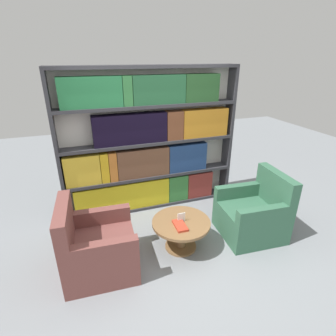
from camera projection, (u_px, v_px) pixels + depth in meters
ground_plane at (181, 255)px, 3.59m from camera, size 14.00×14.00×0.00m
bookshelf at (149, 144)px, 4.36m from camera, size 2.95×0.30×2.40m
armchair_left at (96, 248)px, 3.23m from camera, size 0.91×0.86×0.98m
armchair_right at (253, 215)px, 3.92m from camera, size 0.92×0.87×0.98m
coffee_table at (181, 229)px, 3.63m from camera, size 0.80×0.80×0.43m
table_sign at (181, 218)px, 3.56m from camera, size 0.11×0.06×0.13m
stray_book at (180, 225)px, 3.46m from camera, size 0.15×0.27×0.03m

